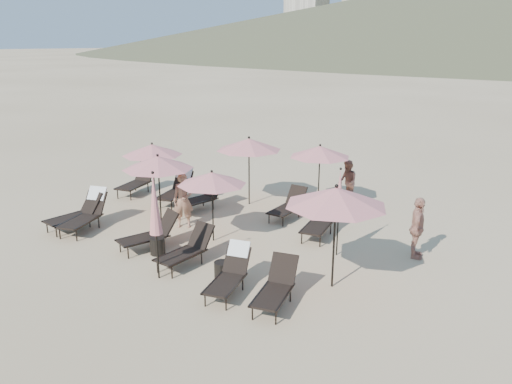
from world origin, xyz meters
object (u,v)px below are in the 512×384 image
Objects in this scene: umbrella_open_2 at (336,197)px; umbrella_closed_0 at (155,205)px; lounger_4 at (230,272)px; lounger_8 at (202,196)px; lounger_1 at (86,212)px; umbrella_open_0 at (158,163)px; lounger_7 at (177,187)px; beachgoer_b at (347,182)px; umbrella_open_1 at (212,178)px; lounger_9 at (288,205)px; lounger_0 at (76,213)px; lounger_2 at (150,233)px; umbrella_open_3 at (249,144)px; side_table_1 at (222,271)px; umbrella_open_5 at (152,150)px; beachgoer_a at (183,200)px; lounger_6 at (137,181)px; side_table_0 at (157,246)px; lounger_10 at (320,221)px; lounger_3 at (187,249)px; umbrella_open_4 at (320,152)px; lounger_5 at (276,287)px; beachgoer_c at (417,228)px; umbrella_closed_1 at (339,195)px.

umbrella_closed_0 is at bearing -152.63° from umbrella_open_2.
lounger_4 is 6.04m from lounger_8.
umbrella_open_0 is at bearing 22.21° from lounger_1.
lounger_7 is (-5.58, 4.39, 0.06)m from lounger_4.
umbrella_open_1 is at bearing -59.90° from beachgoer_b.
beachgoer_b is at bearing 70.37° from lounger_9.
lounger_0 is 1.00× the size of lounger_8.
lounger_1 is at bearing -161.33° from lounger_2.
umbrella_open_3 is (0.03, 4.84, 1.70)m from lounger_2.
umbrella_closed_0 is 5.78× the size of side_table_1.
beachgoer_b reaches higher than side_table_1.
umbrella_open_3 reaches higher than lounger_1.
lounger_9 is 1.06× the size of beachgoer_b.
beachgoer_a is at bearing -25.89° from umbrella_open_5.
lounger_6 is (-1.16, 3.65, 0.02)m from lounger_0.
beachgoer_a reaches higher than beachgoer_b.
umbrella_open_1 is 2.38m from side_table_0.
umbrella_open_1 is (-2.40, -2.03, 1.41)m from lounger_10.
lounger_1 is at bearing -89.90° from umbrella_open_5.
umbrella_open_1 reaches higher than lounger_4.
lounger_3 is 0.76× the size of umbrella_open_4.
lounger_4 is at bearing -51.73° from lounger_7.
lounger_10 reaches higher than side_table_0.
umbrella_open_0 is 6.23m from umbrella_open_2.
umbrella_open_3 is (1.02, 3.39, 0.11)m from umbrella_open_0.
umbrella_open_1 is 4.58m from umbrella_open_4.
umbrella_closed_0 is at bearing -94.56° from lounger_9.
lounger_5 is 7.79m from beachgoer_b.
lounger_8 is 1.78m from beachgoer_a.
lounger_9 is 0.66× the size of umbrella_open_2.
lounger_10 is (7.75, -0.11, -0.02)m from lounger_6.
lounger_0 is at bearing -122.47° from umbrella_open_3.
umbrella_open_3 is at bearing 106.80° from lounger_4.
umbrella_open_5 is (-2.77, -1.88, -0.18)m from umbrella_open_3.
lounger_0 reaches higher than lounger_5.
umbrella_closed_0 reaches higher than beachgoer_a.
umbrella_open_2 is 3.30m from side_table_1.
beachgoer_b is at bearing 110.64° from umbrella_open_2.
umbrella_open_5 is at bearing -145.89° from umbrella_open_3.
lounger_6 is 0.79× the size of umbrella_open_3.
beachgoer_b is 0.93× the size of beachgoer_c.
lounger_8 is at bearing 169.80° from umbrella_closed_1.
umbrella_open_4 is 0.92× the size of umbrella_closed_1.
lounger_3 is at bearing -4.17° from side_table_0.
umbrella_open_5 is 7.28m from umbrella_closed_1.
lounger_5 is 0.94× the size of lounger_8.
beachgoer_a is at bearing 137.44° from lounger_3.
lounger_2 is at bearing -62.00° from lounger_8.
lounger_6 is 3.28m from lounger_8.
umbrella_closed_1 is (5.51, 1.00, -0.35)m from umbrella_open_0.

